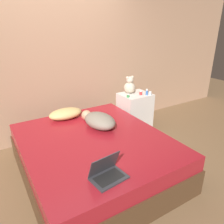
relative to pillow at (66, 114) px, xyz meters
The scene contains 12 objects.
ground_plane 0.97m from the pillow, 83.98° to the right, with size 12.00×12.00×0.00m, color brown.
wall_back 0.89m from the pillow, 81.01° to the left, with size 8.00×0.06×2.60m.
bed 0.84m from the pillow, 83.98° to the right, with size 1.72×2.00×0.50m.
nightstand 1.28m from the pillow, ahead, with size 0.52×0.44×0.69m.
pillow is the anchor object (origin of this frame).
person_lying 0.58m from the pillow, 59.76° to the right, with size 0.42×0.67×0.20m.
laptop 1.49m from the pillow, 95.82° to the right, with size 0.35×0.26×0.22m.
teddy_bear 1.22m from the pillow, ahead, with size 0.20×0.20×0.30m.
bottle_clear 1.46m from the pillow, ahead, with size 0.05×0.05×0.07m.
bottle_red 1.32m from the pillow, ahead, with size 0.05×0.05×0.08m.
bottle_green 1.06m from the pillow, ahead, with size 0.05×0.05×0.06m.
bottle_blue 1.41m from the pillow, ahead, with size 0.04×0.04×0.10m.
Camera 1 is at (-1.05, -2.14, 1.84)m, focal length 35.00 mm.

